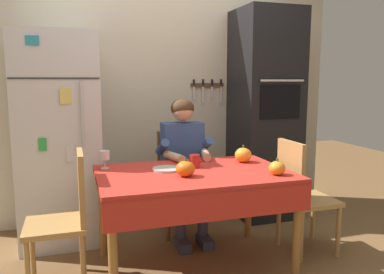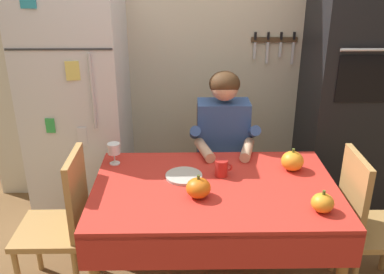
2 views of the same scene
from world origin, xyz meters
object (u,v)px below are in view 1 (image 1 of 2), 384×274
wine_glass (105,156)px  serving_tray (167,169)px  pumpkin_small (186,169)px  chair_behind_person (179,176)px  seated_person (184,156)px  chair_right_side (301,192)px  pumpkin_medium (277,168)px  dining_table (195,183)px  chair_left_side (67,213)px  wall_oven (265,115)px  refrigerator (59,139)px  pumpkin_large (243,155)px  coffee_mug (195,161)px

wine_glass → serving_tray: bearing=-23.2°
wine_glass → pumpkin_small: bearing=-38.5°
chair_behind_person → seated_person: seated_person is taller
wine_glass → chair_right_side: bearing=-11.7°
seated_person → wine_glass: 0.78m
pumpkin_medium → serving_tray: (-0.71, 0.38, -0.04)m
pumpkin_small → serving_tray: pumpkin_small is taller
dining_table → seated_person: 0.62m
chair_behind_person → seated_person: size_ratio=0.75×
chair_left_side → pumpkin_medium: size_ratio=7.67×
dining_table → chair_right_side: bearing=0.1°
wall_oven → wine_glass: 1.79m
refrigerator → seated_person: refrigerator is taller
seated_person → chair_right_side: (0.80, -0.60, -0.23)m
dining_table → seated_person: (0.10, 0.60, 0.08)m
chair_left_side → pumpkin_large: (1.39, 0.17, 0.29)m
coffee_mug → wine_glass: (-0.66, 0.17, 0.05)m
pumpkin_small → serving_tray: bearing=109.5°
chair_behind_person → coffee_mug: 0.71m
chair_behind_person → serving_tray: 0.76m
seated_person → serving_tray: size_ratio=5.68×
refrigerator → wall_oven: bearing=1.1°
pumpkin_medium → serving_tray: pumpkin_medium is taller
wall_oven → seated_person: wall_oven is taller
wall_oven → pumpkin_small: bearing=-138.4°
dining_table → refrigerator: bearing=137.1°
chair_right_side → coffee_mug: 0.91m
chair_behind_person → chair_left_side: same height
wine_glass → wall_oven: bearing=20.1°
chair_right_side → pumpkin_small: 1.04m
pumpkin_medium → chair_right_side: bearing=34.2°
refrigerator → wall_oven: wall_oven is taller
dining_table → chair_right_side: (0.90, 0.00, -0.14)m
pumpkin_large → seated_person: bearing=134.6°
wall_oven → chair_behind_person: wall_oven is taller
chair_right_side → pumpkin_small: bearing=-174.4°
chair_right_side → pumpkin_large: chair_right_side is taller
refrigerator → dining_table: size_ratio=1.29×
dining_table → pumpkin_medium: (0.53, -0.25, 0.13)m
wall_oven → chair_left_side: (-1.95, -0.88, -0.54)m
chair_left_side → chair_right_side: same height
pumpkin_large → serving_tray: bearing=-172.7°
refrigerator → dining_table: 1.32m
chair_right_side → pumpkin_small: (-1.00, -0.10, 0.28)m
chair_behind_person → serving_tray: (-0.28, -0.67, 0.24)m
seated_person → pumpkin_medium: bearing=-63.1°
dining_table → serving_tray: (-0.18, 0.13, 0.09)m
chair_right_side → coffee_mug: size_ratio=8.81×
refrigerator → pumpkin_medium: refrigerator is taller
chair_left_side → pumpkin_small: 0.86m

